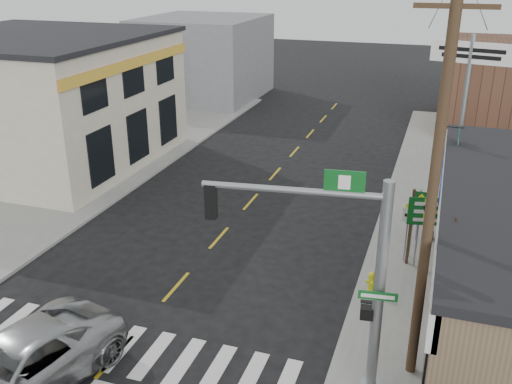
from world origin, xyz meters
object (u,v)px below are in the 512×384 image
(utility_pole_near, at_px, (432,194))
(utility_pole_far, at_px, (451,76))
(suv, at_px, (17,367))
(fire_hydrant, at_px, (371,281))
(guide_sign, at_px, (431,219))
(lamp_post, at_px, (440,159))
(traffic_signal_pole, at_px, (351,266))
(dance_center_sign, at_px, (468,78))
(bare_tree, at_px, (486,237))

(utility_pole_near, bearing_deg, utility_pole_far, 87.53)
(suv, height_order, fire_hydrant, suv)
(guide_sign, xyz_separation_m, utility_pole_near, (-0.06, -6.06, 3.34))
(lamp_post, bearing_deg, fire_hydrant, -85.36)
(utility_pole_far, bearing_deg, suv, -112.25)
(utility_pole_near, bearing_deg, traffic_signal_pole, -145.39)
(guide_sign, bearing_deg, traffic_signal_pole, -116.06)
(fire_hydrant, relative_size, utility_pole_near, 0.08)
(utility_pole_far, bearing_deg, guide_sign, -89.17)
(traffic_signal_pole, height_order, utility_pole_near, utility_pole_near)
(traffic_signal_pole, relative_size, utility_pole_near, 0.60)
(dance_center_sign, height_order, utility_pole_far, utility_pole_far)
(utility_pole_near, bearing_deg, dance_center_sign, 84.49)
(guide_sign, xyz_separation_m, lamp_post, (0.06, 2.40, 1.51))
(traffic_signal_pole, height_order, bare_tree, traffic_signal_pole)
(bare_tree, bearing_deg, utility_pole_far, 94.14)
(bare_tree, xyz_separation_m, utility_pole_near, (-1.44, -1.04, 1.41))
(traffic_signal_pole, relative_size, dance_center_sign, 0.81)
(suv, height_order, guide_sign, guide_sign)
(utility_pole_near, bearing_deg, fire_hydrant, 111.82)
(suv, xyz_separation_m, utility_pole_far, (9.88, 22.64, 4.11))
(utility_pole_near, bearing_deg, guide_sign, 87.46)
(suv, relative_size, fire_hydrant, 7.66)
(fire_hydrant, bearing_deg, traffic_signal_pole, -90.74)
(suv, xyz_separation_m, utility_pole_near, (9.71, 4.04, 4.56))
(traffic_signal_pole, relative_size, bare_tree, 1.25)
(utility_pole_near, distance_m, utility_pole_far, 18.61)
(suv, xyz_separation_m, fire_hydrant, (8.11, 7.68, -0.27))
(dance_center_sign, bearing_deg, guide_sign, -82.39)
(traffic_signal_pole, relative_size, guide_sign, 2.06)
(bare_tree, height_order, utility_pole_near, utility_pole_near)
(dance_center_sign, bearing_deg, utility_pole_near, -80.09)
(fire_hydrant, xyz_separation_m, utility_pole_near, (1.60, -3.64, 4.83))
(suv, height_order, dance_center_sign, dance_center_sign)
(dance_center_sign, bearing_deg, lamp_post, -84.32)
(lamp_post, relative_size, utility_pole_far, 0.63)
(dance_center_sign, height_order, utility_pole_near, utility_pole_near)
(dance_center_sign, xyz_separation_m, bare_tree, (0.58, -12.81, -1.73))
(dance_center_sign, bearing_deg, suv, -107.12)
(guide_sign, distance_m, utility_pole_far, 12.88)
(traffic_signal_pole, bearing_deg, suv, -168.23)
(lamp_post, xyz_separation_m, dance_center_sign, (0.74, 5.39, 2.16))
(guide_sign, xyz_separation_m, dance_center_sign, (0.80, 7.79, 3.67))
(traffic_signal_pole, distance_m, guide_sign, 7.69)
(suv, height_order, utility_pole_far, utility_pole_far)
(lamp_post, xyz_separation_m, utility_pole_far, (0.05, 10.15, 1.38))
(bare_tree, distance_m, utility_pole_far, 17.64)
(traffic_signal_pole, relative_size, fire_hydrant, 7.89)
(fire_hydrant, xyz_separation_m, bare_tree, (3.05, -2.61, 3.42))
(dance_center_sign, relative_size, bare_tree, 1.54)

